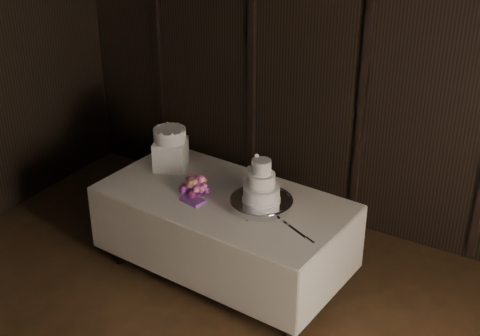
% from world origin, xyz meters
% --- Properties ---
extents(room, '(6.08, 7.08, 3.08)m').
position_xyz_m(room, '(0.00, 0.00, 1.50)').
color(room, black).
rests_on(room, ground).
extents(display_table, '(2.05, 1.17, 0.76)m').
position_xyz_m(display_table, '(-0.60, 2.19, 0.42)').
color(display_table, beige).
rests_on(display_table, ground).
extents(cake_stand, '(0.64, 0.64, 0.09)m').
position_xyz_m(cake_stand, '(-0.25, 2.16, 0.81)').
color(cake_stand, silver).
rests_on(cake_stand, display_table).
extents(wedding_cake, '(0.32, 0.28, 0.33)m').
position_xyz_m(wedding_cake, '(-0.27, 2.15, 0.98)').
color(wedding_cake, white).
rests_on(wedding_cake, cake_stand).
extents(bouquet, '(0.38, 0.46, 0.20)m').
position_xyz_m(bouquet, '(-0.81, 2.11, 0.83)').
color(bouquet, '#DD5E8F').
rests_on(bouquet, display_table).
extents(box_pedestal, '(0.34, 0.34, 0.25)m').
position_xyz_m(box_pedestal, '(-1.26, 2.38, 0.89)').
color(box_pedestal, white).
rests_on(box_pedestal, display_table).
extents(small_cake, '(0.28, 0.28, 0.11)m').
position_xyz_m(small_cake, '(-1.26, 2.38, 1.06)').
color(small_cake, white).
rests_on(small_cake, box_pedestal).
extents(cake_knife, '(0.34, 0.18, 0.01)m').
position_xyz_m(cake_knife, '(0.10, 2.04, 0.77)').
color(cake_knife, silver).
rests_on(cake_knife, display_table).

